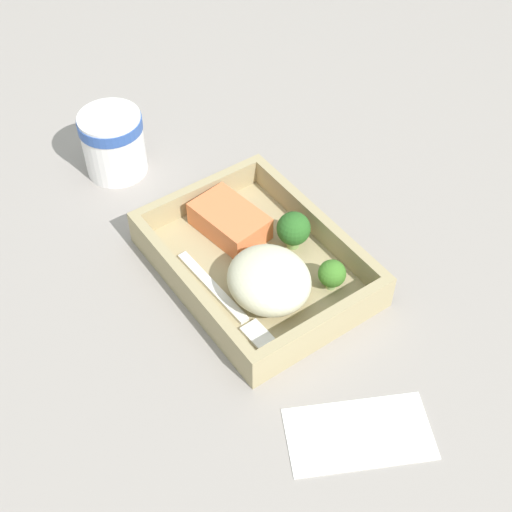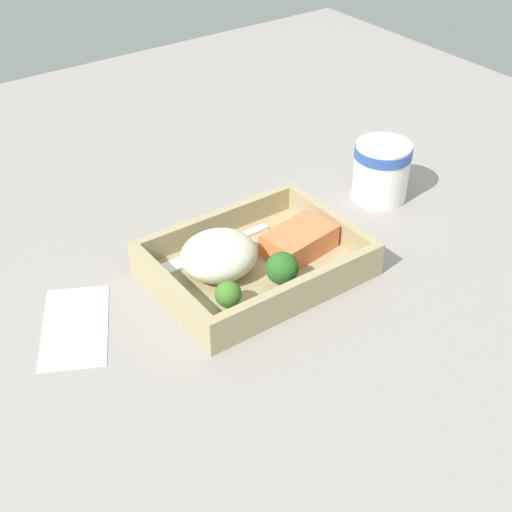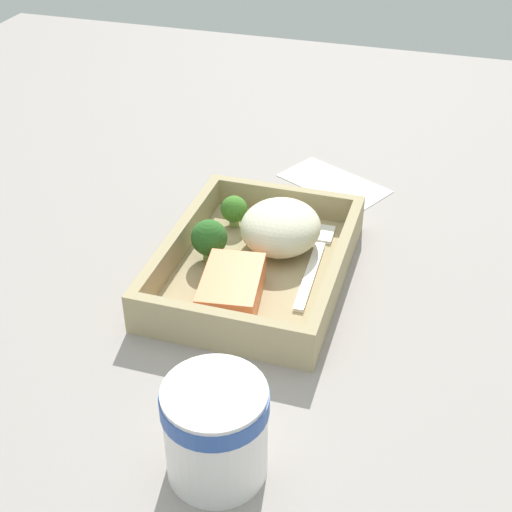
{
  "view_description": "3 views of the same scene",
  "coord_description": "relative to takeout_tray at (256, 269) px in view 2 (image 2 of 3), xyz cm",
  "views": [
    {
      "loc": [
        45.0,
        -31.71,
        63.04
      ],
      "look_at": [
        0.0,
        0.0,
        2.7
      ],
      "focal_mm": 50.0,
      "sensor_mm": 36.0,
      "label": 1
    },
    {
      "loc": [
        42.16,
        58.79,
        55.11
      ],
      "look_at": [
        0.0,
        0.0,
        2.7
      ],
      "focal_mm": 50.0,
      "sensor_mm": 36.0,
      "label": 2
    },
    {
      "loc": [
        -60.47,
        -18.48,
        46.74
      ],
      "look_at": [
        0.0,
        0.0,
        2.7
      ],
      "focal_mm": 50.0,
      "sensor_mm": 36.0,
      "label": 3
    }
  ],
  "objects": [
    {
      "name": "paper_cup",
      "position": [
        -25.75,
        -4.63,
        4.26
      ],
      "size": [
        8.29,
        8.29,
        8.7
      ],
      "color": "white",
      "rests_on": "ground_plane"
    },
    {
      "name": "broccoli_floret_1",
      "position": [
        7.55,
        5.02,
        2.72
      ],
      "size": [
        3.17,
        3.17,
        3.79
      ],
      "color": "#87AE64",
      "rests_on": "takeout_tray"
    },
    {
      "name": "ground_plane",
      "position": [
        0.0,
        0.0,
        -1.6
      ],
      "size": [
        160.0,
        160.0,
        2.0
      ],
      "primitive_type": "cube",
      "color": "gray"
    },
    {
      "name": "mashed_potatoes",
      "position": [
        4.58,
        -1.48,
        3.28
      ],
      "size": [
        9.78,
        9.0,
        5.36
      ],
      "primitive_type": "ellipsoid",
      "color": "beige",
      "rests_on": "takeout_tray"
    },
    {
      "name": "fork",
      "position": [
        3.28,
        -5.94,
        0.82
      ],
      "size": [
        15.85,
        2.34,
        0.44
      ],
      "color": "white",
      "rests_on": "takeout_tray"
    },
    {
      "name": "receipt_slip",
      "position": [
        23.01,
        -3.92,
        -0.48
      ],
      "size": [
        13.11,
        16.05,
        0.24
      ],
      "primitive_type": "cube",
      "rotation": [
        0.0,
        0.0,
        -0.47
      ],
      "color": "white",
      "rests_on": "ground_plane"
    },
    {
      "name": "tray_rim",
      "position": [
        0.0,
        0.0,
        2.29
      ],
      "size": [
        25.86,
        19.07,
        3.38
      ],
      "color": "tan",
      "rests_on": "takeout_tray"
    },
    {
      "name": "takeout_tray",
      "position": [
        0.0,
        0.0,
        0.0
      ],
      "size": [
        25.86,
        19.07,
        1.2
      ],
      "primitive_type": "cube",
      "color": "tan",
      "rests_on": "ground_plane"
    },
    {
      "name": "broccoli_floret_2",
      "position": [
        0.48,
        5.35,
        3.35
      ],
      "size": [
        4.01,
        4.01,
        4.87
      ],
      "color": "#799C53",
      "rests_on": "takeout_tray"
    },
    {
      "name": "salmon_fillet",
      "position": [
        -6.4,
        0.64,
        2.2
      ],
      "size": [
        9.84,
        7.03,
        3.19
      ],
      "primitive_type": "cube",
      "rotation": [
        0.0,
        0.0,
        0.15
      ],
      "color": "#F17846",
      "rests_on": "takeout_tray"
    }
  ]
}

